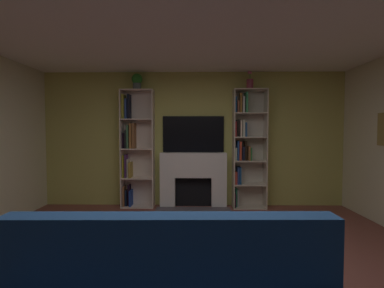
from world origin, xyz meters
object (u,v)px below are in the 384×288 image
Objects in this scene: tv at (193,134)px; bookshelf_right at (245,146)px; potted_plant at (137,81)px; bookshelf_left at (134,148)px; vase_with_flowers at (250,83)px; fireplace at (193,178)px.

bookshelf_right is at bearing -5.14° from tv.
bookshelf_right is 2.38m from potted_plant.
vase_with_flowers is at bearing -1.28° from bookshelf_left.
bookshelf_right reaches higher than tv.
bookshelf_right is 1.19m from vase_with_flowers.
tv is at bearing 173.42° from vase_with_flowers.
potted_plant is (0.08, -0.05, 1.27)m from bookshelf_left.
bookshelf_right is (0.99, -0.09, -0.23)m from tv.
bookshelf_right is (0.99, 0.01, 0.60)m from fireplace.
tv is 1.16m from bookshelf_left.
tv is 1.02m from bookshelf_right.
bookshelf_right is at bearing 154.17° from vase_with_flowers.
fireplace is at bearing -90.00° from tv.
bookshelf_left is at bearing 178.72° from vase_with_flowers.
tv is at bearing 3.68° from bookshelf_left.
vase_with_flowers reaches higher than bookshelf_right.
bookshelf_right is 7.44× the size of potted_plant.
fireplace is 1.27m from bookshelf_left.
fireplace is 2.08m from vase_with_flowers.
tv is (0.00, 0.10, 0.83)m from fireplace.
vase_with_flowers is at bearing -25.83° from bookshelf_right.
vase_with_flowers reaches higher than bookshelf_left.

